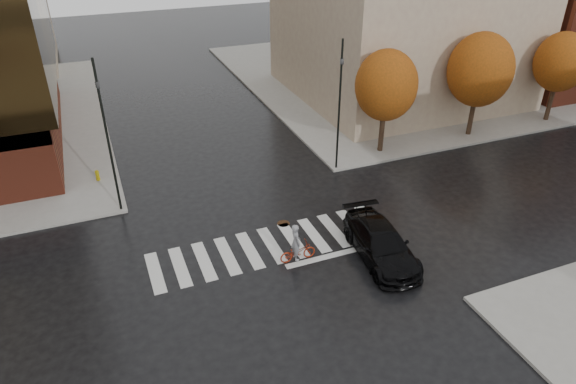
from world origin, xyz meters
name	(u,v)px	position (x,y,z in m)	size (l,w,h in m)	color
ground	(276,251)	(0.00, 0.00, 0.00)	(120.00, 120.00, 0.00)	black
sidewalk_ne	(407,73)	(21.00, 21.00, 0.07)	(30.00, 30.00, 0.15)	gray
crosswalk	(272,245)	(0.00, 0.50, 0.01)	(12.00, 3.00, 0.01)	silver
tree_ne_a	(386,86)	(10.00, 7.40, 4.46)	(3.80, 3.80, 6.50)	black
tree_ne_b	(480,70)	(17.00, 7.40, 4.62)	(4.20, 4.20, 6.89)	black
tree_ne_c	(561,62)	(24.00, 7.40, 4.37)	(3.60, 3.60, 6.31)	black
sedan	(381,243)	(4.29, -2.21, 0.76)	(2.13, 5.25, 1.52)	black
cyclist	(297,248)	(0.66, -1.00, 0.66)	(1.71, 0.66, 1.94)	maroon
traffic_light_nw	(105,127)	(-6.30, 6.30, 4.78)	(0.21, 0.17, 7.98)	black
traffic_light_ne	(340,97)	(6.30, 6.30, 4.57)	(0.20, 0.23, 7.68)	black
fire_hydrant	(97,175)	(-7.17, 10.00, 0.51)	(0.23, 0.23, 0.65)	#BDA60B
manhole	(283,224)	(1.18, 2.00, 0.01)	(0.64, 0.64, 0.01)	#3E2716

